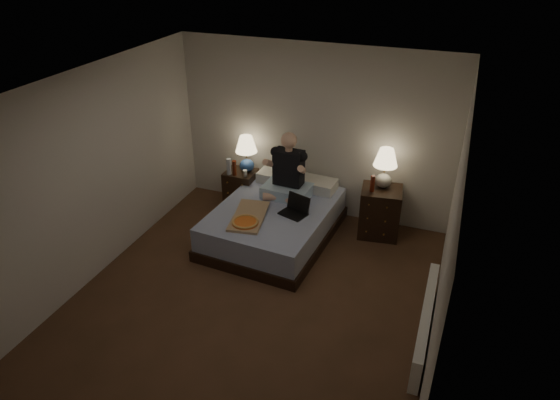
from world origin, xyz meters
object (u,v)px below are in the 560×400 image
at_px(beer_bottle_right, 372,183).
at_px(beer_bottle_left, 234,168).
at_px(nightstand_left, 241,189).
at_px(person, 287,166).
at_px(pizza_box, 245,223).
at_px(nightstand_right, 380,212).
at_px(soda_can, 245,173).
at_px(laptop, 293,207).
at_px(bed, 274,223).
at_px(water_bottle, 229,166).
at_px(lamp_left, 246,154).
at_px(radiator, 425,322).
at_px(lamp_right, 385,168).

bearing_deg(beer_bottle_right, beer_bottle_left, 179.62).
xyz_separation_m(nightstand_left, person, (0.85, -0.28, 0.65)).
bearing_deg(nightstand_left, pizza_box, -63.34).
bearing_deg(nightstand_right, soda_can, 174.26).
bearing_deg(beer_bottle_left, nightstand_right, 2.33).
distance_m(beer_bottle_left, laptop, 1.29).
height_order(bed, pizza_box, pizza_box).
bearing_deg(soda_can, pizza_box, -65.86).
relative_size(water_bottle, soda_can, 2.50).
bearing_deg(soda_can, lamp_left, 105.22).
distance_m(nightstand_right, beer_bottle_left, 2.19).
distance_m(bed, nightstand_right, 1.47).
distance_m(nightstand_right, radiator, 2.03).
bearing_deg(water_bottle, laptop, -26.37).
relative_size(beer_bottle_left, person, 0.25).
distance_m(nightstand_right, pizza_box, 1.91).
xyz_separation_m(lamp_right, soda_can, (-1.99, -0.15, -0.35)).
bearing_deg(bed, water_bottle, 154.42).
height_order(beer_bottle_left, beer_bottle_right, beer_bottle_right).
relative_size(soda_can, radiator, 0.06).
xyz_separation_m(lamp_left, beer_bottle_right, (1.92, -0.20, -0.05)).
distance_m(water_bottle, laptop, 1.36).
height_order(lamp_right, beer_bottle_left, lamp_right).
bearing_deg(beer_bottle_left, person, -9.34).
height_order(bed, nightstand_right, nightstand_right).
relative_size(nightstand_right, water_bottle, 2.81).
distance_m(lamp_left, soda_can, 0.29).
xyz_separation_m(bed, beer_bottle_right, (1.21, 0.51, 0.58)).
relative_size(lamp_right, soda_can, 5.60).
bearing_deg(beer_bottle_right, lamp_right, 56.92).
xyz_separation_m(nightstand_left, water_bottle, (-0.12, -0.13, 0.42)).
xyz_separation_m(water_bottle, beer_bottle_right, (2.12, -0.01, 0.11)).
distance_m(lamp_left, beer_bottle_left, 0.27).
relative_size(soda_can, person, 0.11).
bearing_deg(beer_bottle_left, beer_bottle_right, -0.38).
xyz_separation_m(lamp_left, soda_can, (0.05, -0.17, -0.23)).
distance_m(beer_bottle_left, radiator, 3.51).
xyz_separation_m(water_bottle, radiator, (3.09, -1.75, -0.51)).
bearing_deg(nightstand_right, nightstand_left, 170.89).
bearing_deg(soda_can, beer_bottle_left, -175.86).
xyz_separation_m(lamp_left, lamp_right, (2.03, -0.02, 0.12)).
xyz_separation_m(lamp_left, radiator, (2.88, -1.94, -0.66)).
height_order(nightstand_right, beer_bottle_left, beer_bottle_left).
distance_m(soda_can, beer_bottle_right, 1.88).
bearing_deg(laptop, person, 136.84).
xyz_separation_m(nightstand_right, lamp_right, (-0.01, 0.08, 0.63)).
bearing_deg(water_bottle, lamp_left, 41.98).
xyz_separation_m(lamp_left, water_bottle, (-0.21, -0.19, -0.15)).
relative_size(lamp_left, soda_can, 5.60).
xyz_separation_m(nightstand_right, lamp_left, (-2.04, 0.10, 0.51)).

